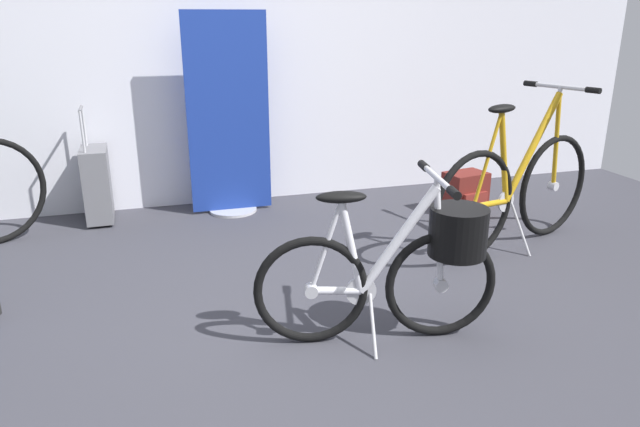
{
  "coord_description": "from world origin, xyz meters",
  "views": [
    {
      "loc": [
        -0.61,
        -2.15,
        1.42
      ],
      "look_at": [
        0.13,
        0.32,
        0.55
      ],
      "focal_mm": 32.85,
      "sensor_mm": 36.0,
      "label": 1
    }
  ],
  "objects_px": {
    "floor_banner_stand": "(229,127)",
    "backpack_on_floor": "(465,192)",
    "folding_bike_foreground": "(406,262)",
    "display_bike_left": "(516,190)",
    "rolling_suitcase": "(97,184)"
  },
  "relations": [
    {
      "from": "display_bike_left",
      "to": "rolling_suitcase",
      "type": "distance_m",
      "value": 2.88
    },
    {
      "from": "floor_banner_stand",
      "to": "display_bike_left",
      "type": "bearing_deg",
      "value": -37.55
    },
    {
      "from": "folding_bike_foreground",
      "to": "display_bike_left",
      "type": "relative_size",
      "value": 0.78
    },
    {
      "from": "floor_banner_stand",
      "to": "rolling_suitcase",
      "type": "height_order",
      "value": "floor_banner_stand"
    },
    {
      "from": "floor_banner_stand",
      "to": "display_bike_left",
      "type": "height_order",
      "value": "floor_banner_stand"
    },
    {
      "from": "floor_banner_stand",
      "to": "folding_bike_foreground",
      "type": "relative_size",
      "value": 1.33
    },
    {
      "from": "display_bike_left",
      "to": "rolling_suitcase",
      "type": "height_order",
      "value": "display_bike_left"
    },
    {
      "from": "backpack_on_floor",
      "to": "floor_banner_stand",
      "type": "bearing_deg",
      "value": 163.44
    },
    {
      "from": "folding_bike_foreground",
      "to": "rolling_suitcase",
      "type": "relative_size",
      "value": 1.32
    },
    {
      "from": "folding_bike_foreground",
      "to": "backpack_on_floor",
      "type": "height_order",
      "value": "folding_bike_foreground"
    },
    {
      "from": "folding_bike_foreground",
      "to": "backpack_on_floor",
      "type": "xyz_separation_m",
      "value": [
        1.23,
        1.58,
        -0.23
      ]
    },
    {
      "from": "floor_banner_stand",
      "to": "display_bike_left",
      "type": "xyz_separation_m",
      "value": [
        1.62,
        -1.25,
        -0.26
      ]
    },
    {
      "from": "rolling_suitcase",
      "to": "backpack_on_floor",
      "type": "height_order",
      "value": "rolling_suitcase"
    },
    {
      "from": "floor_banner_stand",
      "to": "backpack_on_floor",
      "type": "height_order",
      "value": "floor_banner_stand"
    },
    {
      "from": "backpack_on_floor",
      "to": "display_bike_left",
      "type": "bearing_deg",
      "value": -96.51
    }
  ]
}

